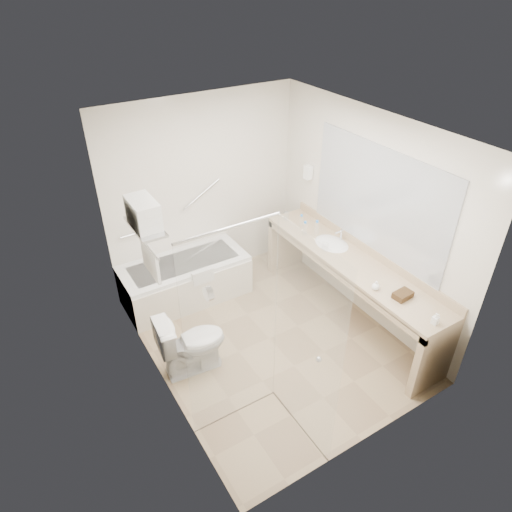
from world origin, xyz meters
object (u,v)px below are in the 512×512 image
bathtub (186,280)px  toilet (192,343)px  vanity_counter (350,274)px  amenity_basket (403,295)px  water_bottle_left (305,229)px

bathtub → toilet: toilet is taller
toilet → vanity_counter: bearing=-90.4°
amenity_basket → water_bottle_left: size_ratio=1.02×
toilet → amenity_basket: (1.95, -1.01, 0.52)m
water_bottle_left → bathtub: bearing=154.9°
bathtub → water_bottle_left: 1.67m
amenity_basket → vanity_counter: bearing=88.2°
bathtub → water_bottle_left: size_ratio=8.16×
bathtub → amenity_basket: (1.50, -2.19, 0.61)m
vanity_counter → water_bottle_left: water_bottle_left is taller
bathtub → amenity_basket: size_ratio=8.02×
bathtub → vanity_counter: size_ratio=0.59×
bathtub → amenity_basket: bearing=-55.7°
bathtub → water_bottle_left: (1.39, -0.65, 0.66)m
bathtub → vanity_counter: bearing=-42.4°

